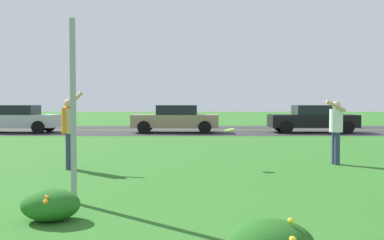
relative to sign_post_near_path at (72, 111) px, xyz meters
name	(u,v)px	position (x,y,z in m)	size (l,w,h in m)	color
ground_plane	(168,155)	(1.19, 6.58, -1.48)	(120.00, 120.00, 0.00)	#2D6B23
highway_strip	(179,130)	(1.19, 18.67, -1.47)	(120.00, 8.92, 0.01)	#2D2D30
highway_center_stripe	(179,130)	(1.19, 18.67, -1.47)	(120.00, 0.16, 0.00)	yellow
daylily_clump_near_camera	(50,205)	(-0.04, -1.07, -1.25)	(0.80, 0.68, 0.44)	#23661E
sign_post_near_path	(72,111)	(0.00, 0.00, 0.00)	(0.07, 0.10, 2.96)	#93969B
person_thrower_orange_shirt	(68,127)	(-1.07, 3.67, -0.45)	(0.49, 0.52, 1.89)	orange
person_catcher_white_shirt	(335,126)	(5.64, 4.52, -0.49)	(0.55, 0.53, 1.68)	silver
frisbee_lime	(229,130)	(2.82, 3.91, -0.54)	(0.25, 0.25, 0.09)	#8CD133
car_black_center_left	(312,119)	(8.28, 16.66, -0.74)	(4.50, 2.00, 1.45)	black
car_tan_center_right	(175,119)	(1.02, 16.66, -0.74)	(4.50, 2.00, 1.45)	#937F60
car_silver_rightmost	(14,119)	(-7.46, 16.66, -0.74)	(4.50, 2.00, 1.45)	#B7BABF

